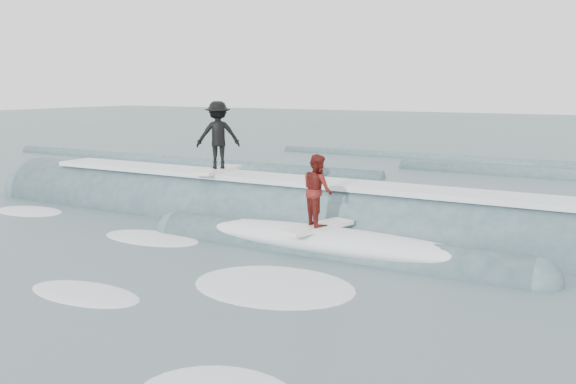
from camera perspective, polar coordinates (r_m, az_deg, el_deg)
The scene contains 6 objects.
ground at distance 13.71m, azimuth -7.88°, elevation -6.74°, with size 160.00×160.00×0.00m, color #3F565C.
breaking_wave at distance 17.20m, azimuth 1.85°, elevation -3.20°, with size 24.11×4.02×2.48m.
surfer_black at distance 18.73m, azimuth -6.23°, elevation 4.88°, with size 1.42×2.05×2.04m.
surfer_red at distance 14.65m, azimuth 2.64°, elevation -0.21°, with size 1.02×2.07×1.74m.
whitewater at distance 13.39m, azimuth -9.52°, elevation -7.18°, with size 14.17×8.11×0.10m.
far_swells at distance 29.47m, azimuth 13.33°, elevation 1.80°, with size 43.35×8.65×0.80m.
Camera 1 is at (8.21, -10.30, 3.81)m, focal length 40.00 mm.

